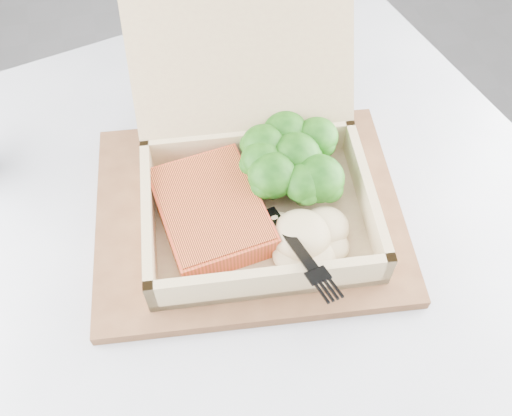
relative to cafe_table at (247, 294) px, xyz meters
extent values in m
cylinder|color=black|center=(0.00, 0.00, -0.52)|extent=(0.41, 0.41, 0.02)
cylinder|color=black|center=(0.00, 0.00, -0.19)|extent=(0.08, 0.08, 0.68)
cube|color=silver|center=(0.00, 0.00, 0.17)|extent=(0.90, 0.90, 0.03)
cube|color=brown|center=(0.01, 0.01, 0.19)|extent=(0.37, 0.31, 0.01)
cube|color=tan|center=(0.01, -0.01, 0.20)|extent=(0.26, 0.21, 0.01)
cube|color=tan|center=(-0.10, 0.00, 0.22)|extent=(0.03, 0.19, 0.05)
cube|color=tan|center=(0.13, -0.02, 0.22)|extent=(0.03, 0.19, 0.05)
cube|color=tan|center=(0.00, -0.10, 0.22)|extent=(0.24, 0.04, 0.05)
cube|color=tan|center=(0.02, 0.08, 0.22)|extent=(0.24, 0.04, 0.05)
cube|color=tan|center=(0.03, 0.13, 0.32)|extent=(0.25, 0.13, 0.17)
cube|color=#D9452A|center=(-0.04, 0.00, 0.22)|extent=(0.12, 0.15, 0.03)
ellipsoid|color=#D3B888|center=(0.05, -0.06, 0.22)|extent=(0.10, 0.09, 0.03)
cube|color=black|center=(0.02, -0.01, 0.24)|extent=(0.03, 0.10, 0.03)
cube|color=black|center=(0.04, -0.09, 0.24)|extent=(0.03, 0.05, 0.01)
cube|color=white|center=(0.00, 0.20, 0.18)|extent=(0.11, 0.17, 0.00)
camera|label=1|loc=(-0.07, -0.35, 0.72)|focal=40.00mm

